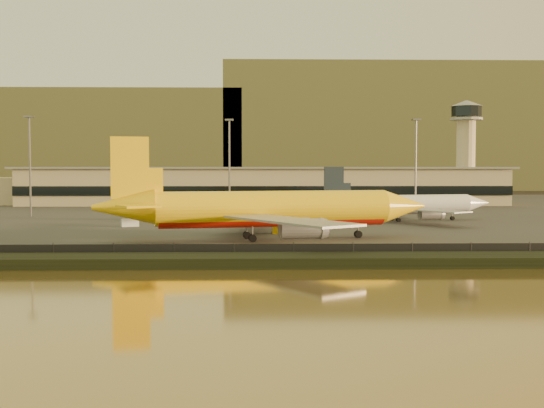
{
  "coord_description": "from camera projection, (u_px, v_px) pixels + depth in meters",
  "views": [
    {
      "loc": [
        -3.2,
        -103.69,
        12.61
      ],
      "look_at": [
        -0.25,
        12.0,
        6.41
      ],
      "focal_mm": 45.0,
      "sensor_mm": 36.0,
      "label": 1
    }
  ],
  "objects": [
    {
      "name": "tarmac",
      "position": [
        266.0,
        210.0,
        199.09
      ],
      "size": [
        320.0,
        220.0,
        0.2
      ],
      "primitive_type": "cube",
      "color": "#2D2D2D",
      "rests_on": "ground"
    },
    {
      "name": "control_tower",
      "position": [
        466.0,
        141.0,
        235.65
      ],
      "size": [
        11.2,
        11.2,
        35.5
      ],
      "color": "tan",
      "rests_on": "tarmac"
    },
    {
      "name": "white_narrowbody_jet",
      "position": [
        404.0,
        205.0,
        157.46
      ],
      "size": [
        43.58,
        41.8,
        12.62
      ],
      "rotation": [
        0.0,
        0.0,
        0.23
      ],
      "color": "silver",
      "rests_on": "tarmac"
    },
    {
      "name": "perimeter_fence",
      "position": [
        279.0,
        252.0,
        91.22
      ],
      "size": [
        300.0,
        0.05,
        2.2
      ],
      "primitive_type": "cube",
      "color": "black",
      "rests_on": "tarmac"
    },
    {
      "name": "distant_hills",
      "position": [
        228.0,
        139.0,
        441.46
      ],
      "size": [
        470.0,
        160.0,
        70.0
      ],
      "color": "olive",
      "rests_on": "ground"
    },
    {
      "name": "gse_vehicle_yellow",
      "position": [
        283.0,
        230.0,
        127.21
      ],
      "size": [
        3.9,
        2.28,
        1.65
      ],
      "primitive_type": "cube",
      "rotation": [
        0.0,
        0.0,
        -0.18
      ],
      "color": "yellow",
      "rests_on": "tarmac"
    },
    {
      "name": "ground",
      "position": [
        276.0,
        250.0,
        104.26
      ],
      "size": [
        900.0,
        900.0,
        0.0
      ],
      "primitive_type": "plane",
      "color": "black",
      "rests_on": "ground"
    },
    {
      "name": "gse_vehicle_white",
      "position": [
        130.0,
        223.0,
        143.33
      ],
      "size": [
        3.9,
        2.7,
        1.61
      ],
      "primitive_type": "cube",
      "rotation": [
        0.0,
        0.0,
        0.34
      ],
      "color": "silver",
      "rests_on": "tarmac"
    },
    {
      "name": "embankment",
      "position": [
        280.0,
        261.0,
        87.26
      ],
      "size": [
        320.0,
        7.0,
        1.4
      ],
      "primitive_type": "cube",
      "color": "black",
      "rests_on": "ground"
    },
    {
      "name": "dhl_cargo_jet",
      "position": [
        267.0,
        210.0,
        116.47
      ],
      "size": [
        58.15,
        56.1,
        17.44
      ],
      "rotation": [
        0.0,
        0.0,
        0.2
      ],
      "color": "yellow",
      "rests_on": "tarmac"
    },
    {
      "name": "terminal_building",
      "position": [
        221.0,
        186.0,
        228.89
      ],
      "size": [
        202.0,
        25.0,
        12.6
      ],
      "color": "tan",
      "rests_on": "tarmac"
    },
    {
      "name": "apron_light_masts",
      "position": [
        324.0,
        156.0,
        178.67
      ],
      "size": [
        152.2,
        12.2,
        25.4
      ],
      "color": "slate",
      "rests_on": "tarmac"
    }
  ]
}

